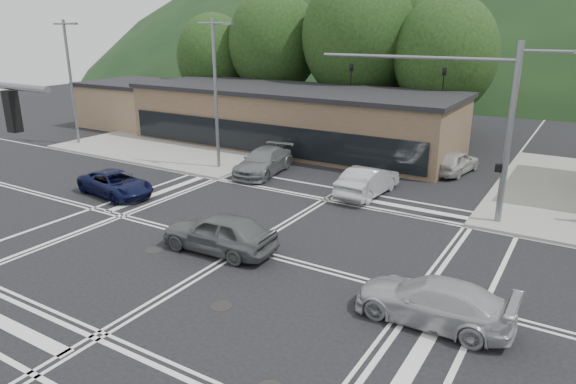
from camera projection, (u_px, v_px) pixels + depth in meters
The scene contains 19 objects.
ground at pixel (244, 249), 20.68m from camera, with size 120.00×120.00×0.00m, color black.
sidewalk_nw at pixel (202, 139), 40.26m from camera, with size 16.00×16.00×0.15m, color gray.
commercial_row at pixel (291, 119), 37.82m from camera, with size 24.00×8.00×4.00m, color brown.
commercial_nw at pixel (138, 105), 45.81m from camera, with size 8.00×7.00×3.60m, color #846B4F.
hill_north at pixel (534, 75), 93.77m from camera, with size 252.00×126.00×140.00m, color black.
tree_n_a at pixel (274, 43), 44.89m from camera, with size 8.00×8.00×11.75m.
tree_n_b at pixel (358, 36), 40.73m from camera, with size 9.00×9.00×12.98m.
tree_n_c at pixel (445, 55), 37.67m from camera, with size 7.60×7.60×10.87m.
tree_n_d at pixel (214, 57), 47.45m from camera, with size 6.80×6.80×9.76m.
tree_n_e at pixel (423, 44), 42.20m from camera, with size 8.40×8.40×11.98m.
streetlight_nw at pixel (216, 88), 30.60m from camera, with size 2.50×0.25×9.00m.
streetlight_w at pixel (71, 76), 37.29m from camera, with size 2.50×0.25×9.00m.
signal_mast_ne at pixel (481, 110), 22.33m from camera, with size 11.65×0.30×8.00m.
car_blue_west at pixel (116, 184), 27.03m from camera, with size 2.12×4.61×1.28m, color black.
car_grey_center at pixel (219, 232), 20.23m from camera, with size 1.89×4.71×1.60m, color #56585B.
car_silver_east at pixel (433, 301), 15.39m from camera, with size 1.93×4.74×1.38m, color #AAABB2.
car_queue_a at pixel (368, 181), 27.00m from camera, with size 1.63×4.67×1.54m, color #AAADB2.
car_queue_b at pixel (455, 162), 31.03m from camera, with size 1.67×4.16×1.42m, color #B4B4B0.
car_northbound at pixel (263, 162), 30.93m from camera, with size 2.12×5.20×1.51m, color slate.
Camera 1 is at (11.38, -15.27, 8.56)m, focal length 32.00 mm.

